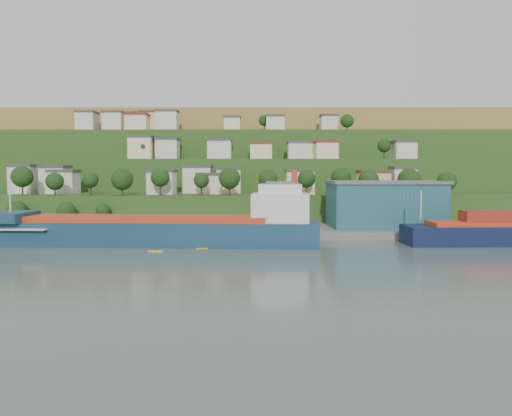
{
  "coord_description": "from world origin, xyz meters",
  "views": [
    {
      "loc": [
        9.07,
        -110.09,
        17.25
      ],
      "look_at": [
        8.75,
        15.0,
        8.19
      ],
      "focal_mm": 35.0,
      "sensor_mm": 36.0,
      "label": 1
    }
  ],
  "objects_px": {
    "caravan": "(50,226)",
    "kayak_orange": "(202,248)",
    "warehouse": "(384,204)",
    "cargo_ship_near": "(166,231)"
  },
  "relations": [
    {
      "from": "cargo_ship_near",
      "to": "warehouse",
      "type": "height_order",
      "value": "cargo_ship_near"
    },
    {
      "from": "warehouse",
      "to": "kayak_orange",
      "type": "xyz_separation_m",
      "value": [
        -47.87,
        -27.89,
        -8.22
      ]
    },
    {
      "from": "kayak_orange",
      "to": "warehouse",
      "type": "bearing_deg",
      "value": 16.42
    },
    {
      "from": "warehouse",
      "to": "caravan",
      "type": "distance_m",
      "value": 92.35
    },
    {
      "from": "caravan",
      "to": "kayak_orange",
      "type": "distance_m",
      "value": 50.19
    },
    {
      "from": "kayak_orange",
      "to": "cargo_ship_near",
      "type": "bearing_deg",
      "value": 130.31
    },
    {
      "from": "cargo_ship_near",
      "to": "warehouse",
      "type": "bearing_deg",
      "value": 23.28
    },
    {
      "from": "caravan",
      "to": "kayak_orange",
      "type": "relative_size",
      "value": 1.87
    },
    {
      "from": "cargo_ship_near",
      "to": "caravan",
      "type": "relative_size",
      "value": 13.92
    },
    {
      "from": "cargo_ship_near",
      "to": "caravan",
      "type": "height_order",
      "value": "cargo_ship_near"
    }
  ]
}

